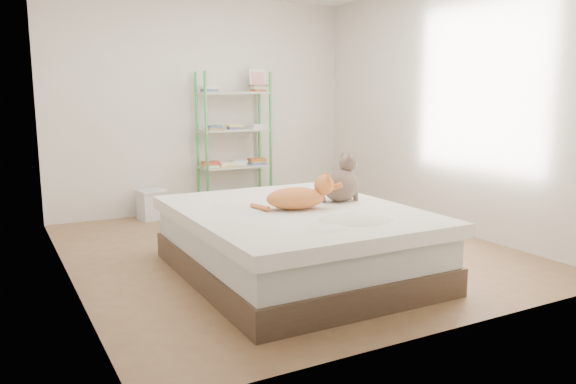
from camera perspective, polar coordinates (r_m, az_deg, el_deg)
room at (r=5.10m, az=-0.30°, el=8.38°), size 3.81×4.21×2.61m
bed at (r=4.52m, az=0.70°, el=-5.04°), size 1.71×2.14×0.54m
orange_cat at (r=4.40m, az=0.75°, el=-0.35°), size 0.61×0.44×0.22m
grey_cat at (r=4.72m, az=5.39°, el=1.41°), size 0.36×0.30×0.40m
shelf_unit at (r=6.96m, az=-5.41°, el=5.02°), size 0.90×0.36×1.74m
cardboard_box at (r=6.21m, az=-1.45°, el=-1.60°), size 0.70×0.73×0.45m
white_bin at (r=6.68m, az=-13.69°, el=-1.22°), size 0.35×0.32×0.35m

